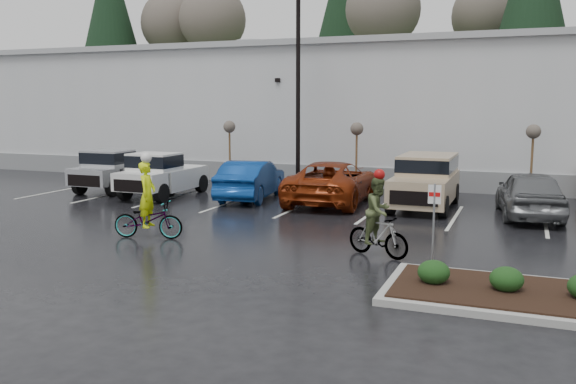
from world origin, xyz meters
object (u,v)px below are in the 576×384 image
at_px(cyclist_hivis, 148,212).
at_px(cyclist_olive, 378,225).
at_px(lamppost, 298,67).
at_px(car_grey, 530,194).
at_px(sapling_east, 533,136).
at_px(car_blue, 251,180).
at_px(pickup_silver, 121,169).
at_px(sapling_west, 229,130).
at_px(suv_tan, 425,182).
at_px(sapling_mid, 357,133).
at_px(fire_lane_sign, 434,217).
at_px(pickup_white, 166,174).
at_px(car_red, 333,182).

height_order(cyclist_hivis, cyclist_olive, cyclist_hivis).
relative_size(cyclist_hivis, cyclist_olive, 1.11).
bearing_deg(lamppost, cyclist_olive, -59.50).
distance_m(lamppost, car_grey, 11.46).
relative_size(sapling_east, car_blue, 0.64).
height_order(pickup_silver, cyclist_hivis, cyclist_hivis).
bearing_deg(sapling_east, sapling_west, 180.00).
bearing_deg(suv_tan, sapling_mid, 137.41).
bearing_deg(lamppost, sapling_west, 165.96).
height_order(sapling_mid, fire_lane_sign, sapling_mid).
height_order(sapling_west, car_blue, sapling_west).
bearing_deg(lamppost, fire_lane_sign, -56.54).
height_order(sapling_mid, pickup_white, sapling_mid).
height_order(car_grey, cyclist_hivis, cyclist_hivis).
bearing_deg(sapling_mid, car_grey, -27.98).
relative_size(sapling_mid, suv_tan, 0.63).
xyz_separation_m(sapling_mid, car_blue, (-3.61, -3.73, -1.90)).
bearing_deg(sapling_mid, lamppost, -158.20).
bearing_deg(sapling_mid, pickup_silver, -161.16).
bearing_deg(fire_lane_sign, car_grey, 76.24).
distance_m(sapling_west, pickup_silver, 5.58).
distance_m(sapling_mid, pickup_silver, 11.15).
height_order(fire_lane_sign, suv_tan, fire_lane_sign).
distance_m(sapling_west, car_grey, 14.64).
height_order(pickup_silver, car_red, pickup_silver).
bearing_deg(cyclist_hivis, cyclist_olive, -99.79).
bearing_deg(car_red, suv_tan, 178.82).
height_order(car_red, cyclist_olive, cyclist_olive).
distance_m(car_grey, cyclist_hivis, 13.34).
relative_size(lamppost, sapling_east, 2.88).
bearing_deg(cyclist_hivis, car_grey, -66.39).
xyz_separation_m(car_red, cyclist_olive, (3.75, -8.05, -0.00)).
relative_size(sapling_mid, car_grey, 0.64).
relative_size(sapling_east, cyclist_olive, 1.36).
height_order(sapling_west, cyclist_hivis, sapling_west).
bearing_deg(pickup_white, sapling_east, 15.71).
bearing_deg(cyclist_hivis, lamppost, -16.81).
height_order(sapling_west, pickup_white, sapling_west).
xyz_separation_m(sapling_west, car_grey, (13.96, -3.97, -1.87)).
height_order(sapling_mid, cyclist_hivis, sapling_mid).
relative_size(pickup_silver, car_blue, 1.03).
distance_m(suv_tan, cyclist_hivis, 10.97).
relative_size(lamppost, car_red, 1.49).
distance_m(fire_lane_sign, suv_tan, 9.59).
height_order(lamppost, cyclist_hivis, lamppost).
distance_m(sapling_west, cyclist_olive, 15.48).
xyz_separation_m(pickup_silver, car_blue, (6.82, -0.18, -0.15)).
height_order(sapling_west, car_grey, sapling_west).
relative_size(sapling_east, car_red, 0.52).
bearing_deg(lamppost, sapling_mid, 21.80).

